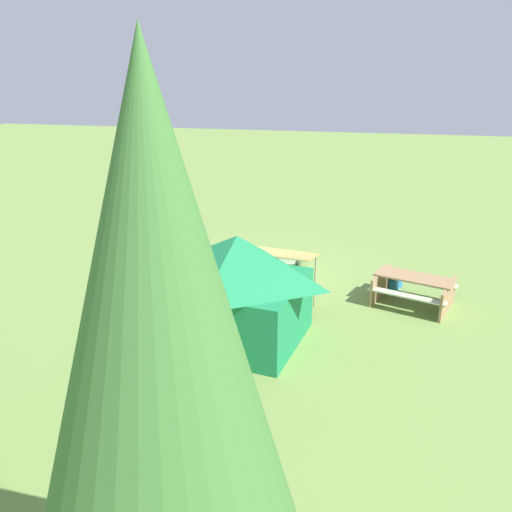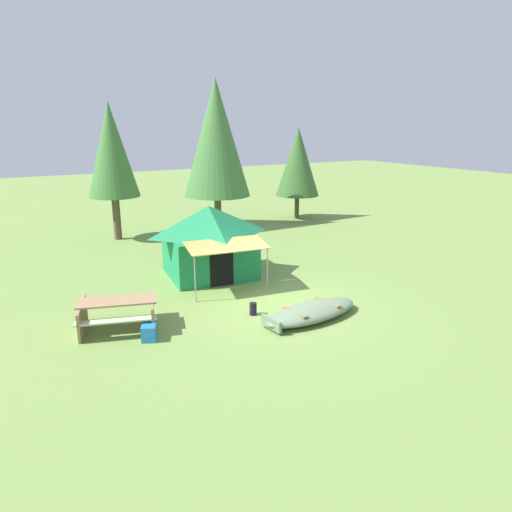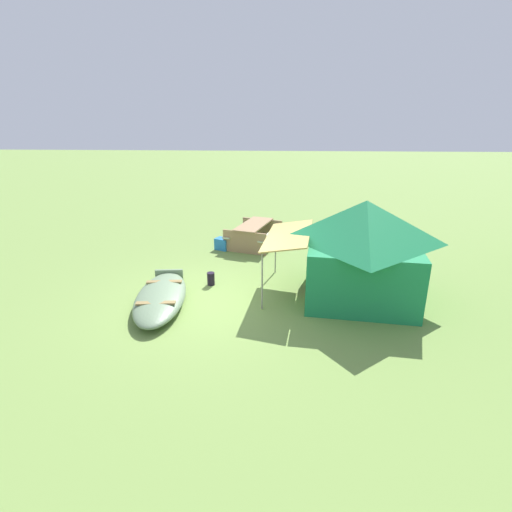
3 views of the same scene
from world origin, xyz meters
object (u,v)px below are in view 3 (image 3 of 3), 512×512
object	(u,v)px
beached_rowboat	(161,297)
fuel_can	(211,279)
canvas_cabin_tent	(362,248)
cooler_box	(222,244)
picnic_table	(254,232)

from	to	relation	value
beached_rowboat	fuel_can	distance (m)	1.54
canvas_cabin_tent	fuel_can	distance (m)	3.87
canvas_cabin_tent	fuel_can	xyz separation A→B (m)	(-0.44, -3.70, -1.06)
cooler_box	fuel_can	distance (m)	2.86
canvas_cabin_tent	fuel_can	world-z (taller)	canvas_cabin_tent
beached_rowboat	fuel_can	size ratio (longest dim) A/B	9.01
picnic_table	fuel_can	world-z (taller)	picnic_table
canvas_cabin_tent	picnic_table	distance (m)	4.74
beached_rowboat	picnic_table	world-z (taller)	picnic_table
canvas_cabin_tent	fuel_can	bearing A→B (deg)	-96.78
canvas_cabin_tent	beached_rowboat	bearing A→B (deg)	-80.90
canvas_cabin_tent	picnic_table	xyz separation A→B (m)	(-3.77, -2.78, -0.75)
beached_rowboat	cooler_box	size ratio (longest dim) A/B	6.81
canvas_cabin_tent	picnic_table	world-z (taller)	canvas_cabin_tent
picnic_table	cooler_box	bearing A→B (deg)	-65.08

